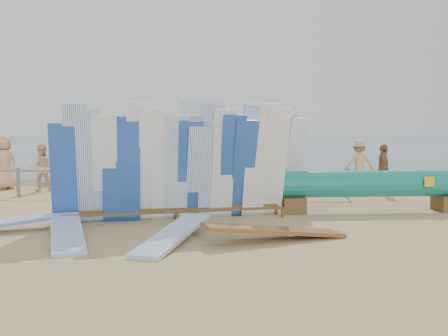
{
  "coord_description": "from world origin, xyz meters",
  "views": [
    {
      "loc": [
        2.77,
        -11.17,
        1.99
      ],
      "look_at": [
        2.36,
        1.27,
        1.04
      ],
      "focal_mm": 38.0,
      "sensor_mm": 36.0,
      "label": 1
    }
  ],
  "objects_px": {
    "stroller": "(208,182)",
    "beachgoer_0": "(4,162)",
    "beachgoer_10": "(383,169)",
    "beachgoer_1": "(1,166)",
    "beachgoer_7": "(200,165)",
    "vendor_table": "(241,193)",
    "beachgoer_6": "(197,165)",
    "side_surfboard_rack": "(265,162)",
    "outrigger_canoe": "(371,186)",
    "beach_chair_right": "(197,185)",
    "beachgoer_extra_0": "(359,163)",
    "beach_chair_left": "(165,187)",
    "beachgoer_11": "(63,161)",
    "beachgoer_4": "(117,169)",
    "flat_board_a": "(67,239)",
    "beachgoer_2": "(41,168)",
    "flat_board_b": "(174,241)",
    "main_surfboard_rack": "(176,168)",
    "flat_board_c": "(275,240)"
  },
  "relations": [
    {
      "from": "beach_chair_left",
      "to": "beach_chair_right",
      "type": "bearing_deg",
      "value": 32.43
    },
    {
      "from": "vendor_table",
      "to": "beachgoer_2",
      "type": "bearing_deg",
      "value": 162.37
    },
    {
      "from": "beachgoer_11",
      "to": "flat_board_a",
      "type": "bearing_deg",
      "value": -23.07
    },
    {
      "from": "flat_board_c",
      "to": "beachgoer_1",
      "type": "height_order",
      "value": "beachgoer_1"
    },
    {
      "from": "stroller",
      "to": "beachgoer_1",
      "type": "bearing_deg",
      "value": 146.51
    },
    {
      "from": "stroller",
      "to": "flat_board_a",
      "type": "bearing_deg",
      "value": -132.72
    },
    {
      "from": "vendor_table",
      "to": "beachgoer_6",
      "type": "xyz_separation_m",
      "value": [
        -1.38,
        2.66,
        0.53
      ]
    },
    {
      "from": "beachgoer_4",
      "to": "beachgoer_extra_0",
      "type": "xyz_separation_m",
      "value": [
        8.31,
        1.99,
        0.08
      ]
    },
    {
      "from": "main_surfboard_rack",
      "to": "beach_chair_left",
      "type": "distance_m",
      "value": 4.58
    },
    {
      "from": "side_surfboard_rack",
      "to": "flat_board_a",
      "type": "xyz_separation_m",
      "value": [
        -3.86,
        -3.64,
        -1.21
      ]
    },
    {
      "from": "flat_board_c",
      "to": "beach_chair_left",
      "type": "distance_m",
      "value": 6.91
    },
    {
      "from": "beachgoer_1",
      "to": "beachgoer_7",
      "type": "height_order",
      "value": "beachgoer_1"
    },
    {
      "from": "beach_chair_left",
      "to": "beachgoer_4",
      "type": "distance_m",
      "value": 1.77
    },
    {
      "from": "beachgoer_7",
      "to": "beachgoer_2",
      "type": "distance_m",
      "value": 5.43
    },
    {
      "from": "beach_chair_right",
      "to": "beachgoer_11",
      "type": "height_order",
      "value": "beachgoer_11"
    },
    {
      "from": "beachgoer_7",
      "to": "beachgoer_10",
      "type": "xyz_separation_m",
      "value": [
        6.03,
        -1.85,
        0.03
      ]
    },
    {
      "from": "beachgoer_extra_0",
      "to": "beachgoer_4",
      "type": "bearing_deg",
      "value": 7.41
    },
    {
      "from": "beachgoer_2",
      "to": "beachgoer_10",
      "type": "height_order",
      "value": "beachgoer_10"
    },
    {
      "from": "beachgoer_6",
      "to": "beachgoer_10",
      "type": "height_order",
      "value": "beachgoer_6"
    },
    {
      "from": "flat_board_b",
      "to": "beachgoer_2",
      "type": "relative_size",
      "value": 1.71
    },
    {
      "from": "beach_chair_right",
      "to": "beachgoer_extra_0",
      "type": "height_order",
      "value": "beachgoer_extra_0"
    },
    {
      "from": "flat_board_b",
      "to": "beachgoer_0",
      "type": "relative_size",
      "value": 1.44
    },
    {
      "from": "outrigger_canoe",
      "to": "beachgoer_1",
      "type": "relative_size",
      "value": 4.56
    },
    {
      "from": "beachgoer_6",
      "to": "beachgoer_extra_0",
      "type": "xyz_separation_m",
      "value": [
        5.66,
        2.46,
        -0.09
      ]
    },
    {
      "from": "stroller",
      "to": "beachgoer_0",
      "type": "relative_size",
      "value": 0.55
    },
    {
      "from": "flat_board_a",
      "to": "beachgoer_2",
      "type": "relative_size",
      "value": 1.71
    },
    {
      "from": "beachgoer_7",
      "to": "flat_board_c",
      "type": "bearing_deg",
      "value": 21.03
    },
    {
      "from": "beachgoer_1",
      "to": "beachgoer_2",
      "type": "height_order",
      "value": "beachgoer_1"
    },
    {
      "from": "beachgoer_7",
      "to": "beachgoer_10",
      "type": "height_order",
      "value": "beachgoer_10"
    },
    {
      "from": "beachgoer_1",
      "to": "beachgoer_2",
      "type": "bearing_deg",
      "value": 87.94
    },
    {
      "from": "beach_chair_left",
      "to": "beachgoer_11",
      "type": "bearing_deg",
      "value": 153.83
    },
    {
      "from": "vendor_table",
      "to": "beachgoer_0",
      "type": "height_order",
      "value": "beachgoer_0"
    },
    {
      "from": "side_surfboard_rack",
      "to": "outrigger_canoe",
      "type": "bearing_deg",
      "value": -33.57
    },
    {
      "from": "beachgoer_2",
      "to": "beachgoer_10",
      "type": "bearing_deg",
      "value": 162.13
    },
    {
      "from": "flat_board_a",
      "to": "beachgoer_2",
      "type": "height_order",
      "value": "beachgoer_2"
    },
    {
      "from": "vendor_table",
      "to": "outrigger_canoe",
      "type": "bearing_deg",
      "value": 4.6
    },
    {
      "from": "beachgoer_4",
      "to": "beachgoer_2",
      "type": "height_order",
      "value": "beachgoer_2"
    },
    {
      "from": "flat_board_c",
      "to": "stroller",
      "type": "height_order",
      "value": "stroller"
    },
    {
      "from": "main_surfboard_rack",
      "to": "side_surfboard_rack",
      "type": "xyz_separation_m",
      "value": [
        2.05,
        1.78,
        0.02
      ]
    },
    {
      "from": "side_surfboard_rack",
      "to": "beachgoer_0",
      "type": "bearing_deg",
      "value": 132.21
    },
    {
      "from": "stroller",
      "to": "beachgoer_10",
      "type": "xyz_separation_m",
      "value": [
        5.6,
        0.42,
        0.39
      ]
    },
    {
      "from": "beach_chair_left",
      "to": "beachgoer_4",
      "type": "height_order",
      "value": "beachgoer_4"
    },
    {
      "from": "beachgoer_1",
      "to": "beachgoer_6",
      "type": "bearing_deg",
      "value": 93.42
    },
    {
      "from": "outrigger_canoe",
      "to": "beach_chair_right",
      "type": "distance_m",
      "value": 5.78
    },
    {
      "from": "vendor_table",
      "to": "beachgoer_11",
      "type": "xyz_separation_m",
      "value": [
        -6.97,
        6.22,
        0.45
      ]
    },
    {
      "from": "beachgoer_0",
      "to": "beachgoer_extra_0",
      "type": "height_order",
      "value": "beachgoer_0"
    },
    {
      "from": "side_surfboard_rack",
      "to": "beach_chair_left",
      "type": "bearing_deg",
      "value": 114.73
    },
    {
      "from": "beachgoer_6",
      "to": "beachgoer_2",
      "type": "distance_m",
      "value": 5.41
    },
    {
      "from": "beachgoer_2",
      "to": "beachgoer_10",
      "type": "xyz_separation_m",
      "value": [
        11.27,
        -0.41,
        0.01
      ]
    },
    {
      "from": "stroller",
      "to": "beachgoer_1",
      "type": "xyz_separation_m",
      "value": [
        -7.29,
        1.32,
        0.38
      ]
    }
  ]
}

